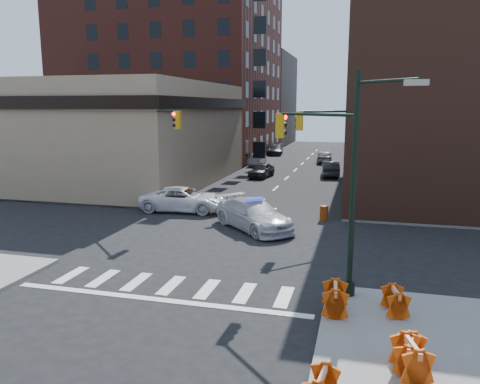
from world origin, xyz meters
The scene contains 30 objects.
ground centered at (0.00, 0.00, 0.00)m, with size 140.00×140.00×0.00m, color black.
sidewalk_nw centered at (-23.00, 32.75, 0.07)m, with size 34.00×54.50×0.15m, color gray.
bank_building centered at (-17.00, 16.50, 4.50)m, with size 22.00×22.00×9.00m, color #947B61.
apartment_block centered at (-18.50, 40.00, 12.00)m, with size 25.00×25.00×24.00m, color #59251C.
commercial_row_ne centered at (13.00, 22.50, 7.00)m, with size 14.00×34.00×14.00m, color #502C20.
filler_nw centered at (-16.00, 62.00, 8.00)m, with size 20.00×18.00×16.00m, color #51453C.
filler_ne centered at (14.00, 58.00, 6.00)m, with size 16.00×16.00×12.00m, color #59251C.
signal_pole_se centered at (6.04, -5.52, 4.61)m, with size 5.40×5.27×8.00m.
signal_pole_nw centered at (-5.85, 5.34, 4.34)m, with size 3.58×3.67×8.00m.
signal_pole_ne centered at (5.84, 5.35, 4.34)m, with size 3.67×3.58×8.00m.
tree_ne_near centered at (7.50, 26.00, 3.49)m, with size 3.00×3.00×4.85m.
tree_ne_far centered at (7.50, 34.00, 3.49)m, with size 3.00×3.00×4.85m.
police_car centered at (1.21, 2.38, 0.85)m, with size 2.37×5.83×1.69m, color #B9BABE.
pickup centered at (-4.42, 5.80, 0.80)m, with size 2.65×5.75×1.60m, color white.
parked_car_wnear centered at (-2.50, 21.88, 0.72)m, with size 1.71×4.25×1.45m, color black.
parked_car_wfar centered at (-4.93, 30.69, 0.70)m, with size 1.47×4.23×1.39m, color gray.
parked_car_wdeep centered at (-5.11, 43.55, 0.72)m, with size 2.01×4.95×1.44m, color black.
parked_car_enear centered at (4.05, 24.29, 0.76)m, with size 1.61×4.62×1.52m, color black.
parked_car_efar centered at (2.54, 35.63, 0.78)m, with size 1.85×4.60×1.57m, color gray.
pedestrian_a centered at (-10.02, 6.50, 1.01)m, with size 0.63×0.41×1.72m, color black.
pedestrian_b centered at (-11.17, 6.28, 0.99)m, with size 0.81×0.63×1.67m, color black.
pedestrian_c centered at (-13.00, 6.00, 0.93)m, with size 0.91×0.38×1.56m, color #1D232C.
barrel_road centered at (4.94, 5.53, 0.46)m, with size 0.51×0.51×0.91m, color #EB580B.
barrel_bank centered at (-4.93, 8.06, 0.52)m, with size 0.58×0.58×1.04m, color #BF5E09.
barricade_se_a centered at (6.40, -8.00, 0.64)m, with size 1.31×0.65×0.98m, color red, non-canonical shape.
barricade_se_b centered at (8.33, -7.57, 0.58)m, with size 1.15×0.58×0.87m, color orange, non-canonical shape.
barricade_se_c centered at (8.50, -11.00, 0.58)m, with size 1.15×0.57×0.86m, color #E24B0A, non-canonical shape.
barricade_se_d centered at (8.50, -11.26, 0.62)m, with size 1.25×0.62×0.93m, color #D04B09, non-canonical shape.
barricade_nw_a centered at (-6.50, 7.87, 0.60)m, with size 1.21×0.60×0.90m, color #C64C09, non-canonical shape.
barricade_nw_b centered at (-12.00, 6.84, 0.62)m, with size 1.25×0.63×0.94m, color orange, non-canonical shape.
Camera 1 is at (7.05, -22.97, 6.98)m, focal length 35.00 mm.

